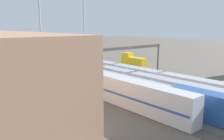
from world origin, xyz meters
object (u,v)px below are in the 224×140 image
(train_on_track_6, at_px, (46,68))
(train_on_track_3, at_px, (95,66))
(train_on_track_4, at_px, (101,72))
(light_mast_1, at_px, (40,17))
(light_mast_0, at_px, (84,17))
(train_on_track_1, at_px, (74,54))
(signal_gantry, at_px, (120,51))
(train_on_track_5, at_px, (66,69))
(train_on_track_0, at_px, (133,62))

(train_on_track_6, bearing_deg, train_on_track_3, -103.68)
(train_on_track_6, xyz_separation_m, train_on_track_3, (-3.65, -15.00, -0.54))
(train_on_track_4, bearing_deg, light_mast_1, 47.46)
(train_on_track_3, height_order, light_mast_0, light_mast_0)
(train_on_track_1, height_order, signal_gantry, signal_gantry)
(train_on_track_6, height_order, train_on_track_4, train_on_track_6)
(train_on_track_1, bearing_deg, light_mast_0, -62.81)
(train_on_track_6, height_order, light_mast_1, light_mast_1)
(train_on_track_3, bearing_deg, light_mast_0, -28.66)
(train_on_track_4, xyz_separation_m, signal_gantry, (-2.11, -5.00, 5.63))
(train_on_track_5, relative_size, light_mast_1, 4.30)
(light_mast_1, bearing_deg, light_mast_0, -47.69)
(train_on_track_1, relative_size, train_on_track_5, 0.09)
(train_on_track_3, xyz_separation_m, light_mast_1, (1.50, 17.04, 15.00))
(train_on_track_0, xyz_separation_m, light_mast_1, (3.86, 32.04, 14.90))
(train_on_track_4, distance_m, train_on_track_0, 21.25)
(train_on_track_6, height_order, signal_gantry, signal_gantry)
(signal_gantry, bearing_deg, train_on_track_6, 44.41)
(train_on_track_4, distance_m, signal_gantry, 7.82)
(train_on_track_4, bearing_deg, train_on_track_1, -21.02)
(train_on_track_1, bearing_deg, train_on_track_5, 144.63)
(train_on_track_0, distance_m, light_mast_0, 40.05)
(train_on_track_6, relative_size, train_on_track_4, 0.80)
(train_on_track_4, bearing_deg, light_mast_0, -28.44)
(light_mast_1, distance_m, signal_gantry, 23.49)
(train_on_track_1, xyz_separation_m, train_on_track_4, (-39.03, 15.00, -0.14))
(train_on_track_4, relative_size, light_mast_0, 3.98)
(light_mast_0, height_order, signal_gantry, light_mast_0)
(train_on_track_1, relative_size, train_on_track_4, 0.08)
(train_on_track_3, bearing_deg, train_on_track_1, -18.74)
(light_mast_0, bearing_deg, train_on_track_6, 132.03)
(train_on_track_6, xyz_separation_m, train_on_track_1, (25.83, -25.00, -0.44))
(train_on_track_0, bearing_deg, train_on_track_4, 109.77)
(train_on_track_4, height_order, train_on_track_3, train_on_track_3)
(light_mast_0, relative_size, light_mast_1, 1.13)
(train_on_track_6, bearing_deg, light_mast_0, -47.97)
(train_on_track_5, xyz_separation_m, train_on_track_3, (-1.31, -10.00, -0.02))
(train_on_track_1, xyz_separation_m, train_on_track_5, (-28.17, 20.00, -0.08))
(train_on_track_4, xyz_separation_m, train_on_track_0, (7.19, -20.00, 0.14))
(train_on_track_4, relative_size, light_mast_1, 4.49)
(signal_gantry, bearing_deg, train_on_track_4, 67.09)
(train_on_track_1, bearing_deg, train_on_track_6, 135.93)
(train_on_track_6, distance_m, light_mast_0, 47.97)
(signal_gantry, bearing_deg, train_on_track_3, 0.00)
(train_on_track_6, bearing_deg, train_on_track_1, -44.07)
(train_on_track_6, distance_m, train_on_track_5, 5.55)
(train_on_track_1, bearing_deg, train_on_track_3, 161.26)
(train_on_track_1, relative_size, light_mast_0, 0.33)
(train_on_track_6, height_order, train_on_track_1, same)
(train_on_track_1, xyz_separation_m, train_on_track_0, (-31.84, -5.00, 0.00))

